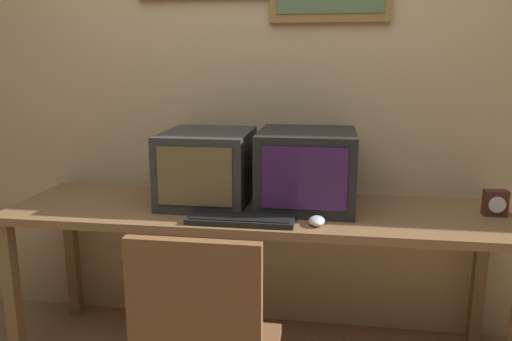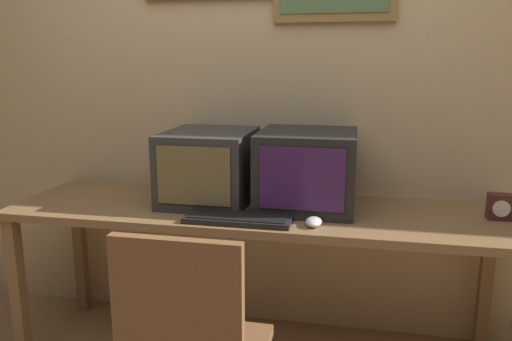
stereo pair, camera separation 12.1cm
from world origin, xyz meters
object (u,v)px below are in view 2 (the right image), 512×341
(keyboard_main, at_px, (238,219))
(desk_clock, at_px, (500,207))
(monitor_right, at_px, (307,169))
(monitor_left, at_px, (209,166))
(mouse_near_keyboard, at_px, (314,222))

(keyboard_main, distance_m, desk_clock, 1.09)
(keyboard_main, xyz_separation_m, desk_clock, (1.06, 0.25, 0.04))
(desk_clock, bearing_deg, monitor_right, 177.93)
(monitor_left, relative_size, monitor_right, 1.04)
(keyboard_main, relative_size, desk_clock, 4.01)
(monitor_left, distance_m, desk_clock, 1.28)
(monitor_right, relative_size, mouse_near_keyboard, 4.38)
(monitor_left, height_order, mouse_near_keyboard, monitor_left)
(mouse_near_keyboard, height_order, desk_clock, desk_clock)
(mouse_near_keyboard, bearing_deg, keyboard_main, -178.83)
(monitor_right, xyz_separation_m, desk_clock, (0.81, -0.03, -0.12))
(monitor_left, relative_size, desk_clock, 4.19)
(monitor_right, bearing_deg, desk_clock, -2.07)
(mouse_near_keyboard, xyz_separation_m, desk_clock, (0.75, 0.24, 0.04))
(monitor_left, height_order, monitor_right, monitor_right)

